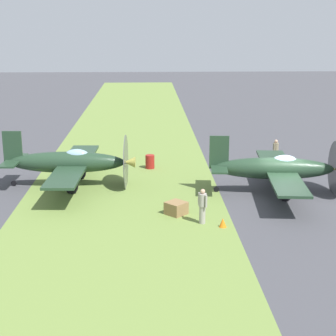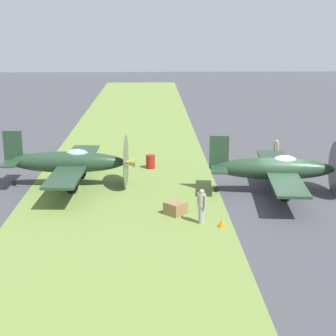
% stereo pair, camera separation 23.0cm
% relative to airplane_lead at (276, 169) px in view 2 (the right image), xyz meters
% --- Properties ---
extents(ground_plane, '(160.00, 160.00, 0.00)m').
position_rel_airplane_lead_xyz_m(ground_plane, '(0.74, 0.36, -1.43)').
color(ground_plane, '#424247').
extents(grass_verge, '(120.00, 11.00, 0.01)m').
position_rel_airplane_lead_xyz_m(grass_verge, '(0.74, -8.64, -1.43)').
color(grass_verge, olive).
rests_on(grass_verge, ground).
extents(airplane_lead, '(9.63, 7.62, 3.42)m').
position_rel_airplane_lead_xyz_m(airplane_lead, '(0.00, 0.00, 0.00)').
color(airplane_lead, '#233D28').
rests_on(airplane_lead, ground).
extents(airplane_wingman, '(9.70, 7.69, 3.46)m').
position_rel_airplane_lead_xyz_m(airplane_wingman, '(-1.77, -11.81, 0.02)').
color(airplane_wingman, '#233D28').
rests_on(airplane_wingman, ground).
extents(ground_crew_chief, '(0.53, 0.42, 1.73)m').
position_rel_airplane_lead_xyz_m(ground_crew_chief, '(-6.26, 1.48, -0.52)').
color(ground_crew_chief, '#847A5B').
rests_on(ground_crew_chief, ground).
extents(ground_crew_mechanic, '(0.54, 0.40, 1.73)m').
position_rel_airplane_lead_xyz_m(ground_crew_mechanic, '(4.63, -4.63, -0.52)').
color(ground_crew_mechanic, '#9E998E').
rests_on(ground_crew_mechanic, ground).
extents(fuel_drum, '(0.60, 0.60, 0.90)m').
position_rel_airplane_lead_xyz_m(fuel_drum, '(-5.57, -7.08, -0.98)').
color(fuel_drum, maroon).
rests_on(fuel_drum, ground).
extents(supply_crate, '(1.27, 1.27, 0.64)m').
position_rel_airplane_lead_xyz_m(supply_crate, '(3.30, -5.82, -1.11)').
color(supply_crate, olive).
rests_on(supply_crate, ground).
extents(runway_marker_cone, '(0.36, 0.36, 0.44)m').
position_rel_airplane_lead_xyz_m(runway_marker_cone, '(5.15, -3.71, -1.21)').
color(runway_marker_cone, orange).
rests_on(runway_marker_cone, ground).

